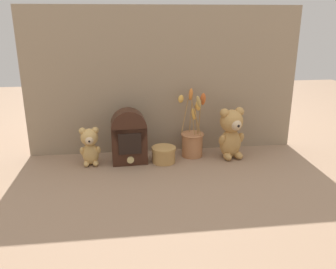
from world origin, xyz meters
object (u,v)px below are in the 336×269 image
Objects in this scene: teddy_bear_medium at (90,145)px; vintage_radio at (129,136)px; teddy_bear_large at (231,132)px; decorative_tin_tall at (164,155)px; flower_vase at (192,139)px.

vintage_radio reaches higher than teddy_bear_medium.
vintage_radio reaches higher than teddy_bear_large.
teddy_bear_medium is 1.57× the size of decorative_tin_tall.
teddy_bear_large reaches higher than teddy_bear_medium.
flower_vase is 1.29× the size of vintage_radio.
teddy_bear_large is 1.38× the size of teddy_bear_medium.
teddy_bear_large is 0.18m from flower_vase.
vintage_radio is (-0.30, -0.04, 0.04)m from flower_vase.
vintage_radio is at bearing 1.04° from teddy_bear_medium.
vintage_radio is 2.24× the size of decorative_tin_tall.
vintage_radio is (0.17, 0.00, 0.03)m from teddy_bear_medium.
flower_vase reaches higher than vintage_radio.
vintage_radio is (-0.47, 0.00, 0.00)m from teddy_bear_large.
teddy_bear_medium is 0.33m from decorative_tin_tall.
vintage_radio is at bearing 180.00° from teddy_bear_large.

